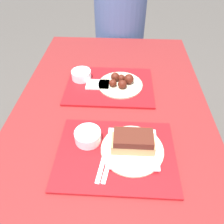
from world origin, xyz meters
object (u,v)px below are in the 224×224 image
brisket_sandwich_plate (133,145)px  wings_plate_far (121,82)px  tray_near (116,154)px  tray_far (110,86)px  bowl_coleslaw_near (88,136)px  person_seated_across (120,22)px  bowl_coleslaw_far (81,74)px

brisket_sandwich_plate → wings_plate_far: brisket_sandwich_plate is taller
tray_near → tray_far: (-0.05, 0.43, 0.00)m
tray_near → bowl_coleslaw_near: bearing=152.9°
tray_near → bowl_coleslaw_near: (-0.11, 0.06, 0.03)m
bowl_coleslaw_near → tray_far: bearing=80.6°
tray_near → brisket_sandwich_plate: brisket_sandwich_plate is taller
tray_near → person_seated_across: (-0.02, 1.24, 0.02)m
bowl_coleslaw_near → bowl_coleslaw_far: same height
tray_near → tray_far: size_ratio=1.00×
bowl_coleslaw_near → person_seated_across: (0.09, 1.18, -0.01)m
wings_plate_far → tray_near: bearing=-91.0°
bowl_coleslaw_near → brisket_sandwich_plate: size_ratio=0.43×
brisket_sandwich_plate → person_seated_across: person_seated_across is taller
tray_near → bowl_coleslaw_far: 0.53m
tray_near → wings_plate_far: wings_plate_far is taller
bowl_coleslaw_near → wings_plate_far: 0.40m
wings_plate_far → brisket_sandwich_plate: bearing=-82.6°
bowl_coleslaw_far → person_seated_across: bearing=76.1°
tray_far → wings_plate_far: wings_plate_far is taller
person_seated_across → brisket_sandwich_plate: bearing=-86.2°
tray_near → wings_plate_far: bearing=89.0°
bowl_coleslaw_near → bowl_coleslaw_far: bearing=102.3°
tray_far → wings_plate_far: size_ratio=1.95×
tray_far → wings_plate_far: (0.06, 0.00, 0.02)m
bowl_coleslaw_far → person_seated_across: (0.19, 0.76, -0.01)m
brisket_sandwich_plate → wings_plate_far: 0.42m
bowl_coleslaw_near → wings_plate_far: wings_plate_far is taller
brisket_sandwich_plate → tray_far: bearing=105.1°
bowl_coleslaw_far → person_seated_across: person_seated_across is taller
tray_near → brisket_sandwich_plate: bearing=16.2°
bowl_coleslaw_near → wings_plate_far: bearing=72.3°
brisket_sandwich_plate → bowl_coleslaw_far: size_ratio=2.30×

